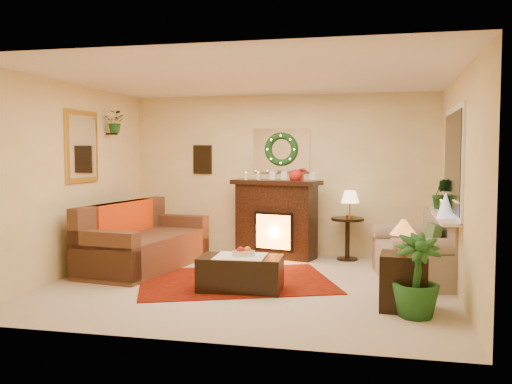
% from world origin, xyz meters
% --- Properties ---
extents(floor, '(5.00, 5.00, 0.00)m').
position_xyz_m(floor, '(0.00, 0.00, 0.00)').
color(floor, beige).
rests_on(floor, ground).
extents(ceiling, '(5.00, 5.00, 0.00)m').
position_xyz_m(ceiling, '(0.00, 0.00, 2.60)').
color(ceiling, white).
rests_on(ceiling, ground).
extents(wall_back, '(5.00, 5.00, 0.00)m').
position_xyz_m(wall_back, '(0.00, 2.25, 1.30)').
color(wall_back, '#EFD88C').
rests_on(wall_back, ground).
extents(wall_front, '(5.00, 5.00, 0.00)m').
position_xyz_m(wall_front, '(0.00, -2.25, 1.30)').
color(wall_front, '#EFD88C').
rests_on(wall_front, ground).
extents(wall_left, '(4.50, 4.50, 0.00)m').
position_xyz_m(wall_left, '(-2.50, 0.00, 1.30)').
color(wall_left, '#EFD88C').
rests_on(wall_left, ground).
extents(wall_right, '(4.50, 4.50, 0.00)m').
position_xyz_m(wall_right, '(2.50, 0.00, 1.30)').
color(wall_right, '#EFD88C').
rests_on(wall_right, ground).
extents(area_rug, '(2.93, 2.60, 0.01)m').
position_xyz_m(area_rug, '(-0.22, 0.12, 0.01)').
color(area_rug, '#491018').
rests_on(area_rug, floor).
extents(sofa, '(1.27, 2.32, 0.95)m').
position_xyz_m(sofa, '(-1.70, 0.65, 0.43)').
color(sofa, brown).
rests_on(sofa, floor).
extents(red_throw, '(0.86, 1.39, 0.02)m').
position_xyz_m(red_throw, '(-1.74, 0.78, 0.46)').
color(red_throw, red).
rests_on(red_throw, sofa).
extents(fireplace, '(1.33, 0.71, 1.16)m').
position_xyz_m(fireplace, '(-0.03, 1.92, 0.55)').
color(fireplace, black).
rests_on(fireplace, floor).
extents(poinsettia, '(0.21, 0.21, 0.21)m').
position_xyz_m(poinsettia, '(0.29, 1.86, 1.30)').
color(poinsettia, red).
rests_on(poinsettia, fireplace).
extents(mantel_candle_a, '(0.06, 0.06, 0.17)m').
position_xyz_m(mantel_candle_a, '(-0.51, 1.87, 1.26)').
color(mantel_candle_a, white).
rests_on(mantel_candle_a, fireplace).
extents(mantel_candle_b, '(0.06, 0.06, 0.17)m').
position_xyz_m(mantel_candle_b, '(-0.31, 1.89, 1.26)').
color(mantel_candle_b, white).
rests_on(mantel_candle_b, fireplace).
extents(mantel_mirror, '(0.92, 0.02, 0.72)m').
position_xyz_m(mantel_mirror, '(0.00, 2.23, 1.70)').
color(mantel_mirror, white).
rests_on(mantel_mirror, wall_back).
extents(wreath, '(0.55, 0.11, 0.55)m').
position_xyz_m(wreath, '(0.00, 2.19, 1.72)').
color(wreath, '#194719').
rests_on(wreath, wall_back).
extents(wall_art, '(0.32, 0.03, 0.48)m').
position_xyz_m(wall_art, '(-1.35, 2.23, 1.55)').
color(wall_art, '#381E11').
rests_on(wall_art, wall_back).
extents(gold_mirror, '(0.03, 0.84, 1.00)m').
position_xyz_m(gold_mirror, '(-2.48, 0.30, 1.75)').
color(gold_mirror, gold).
rests_on(gold_mirror, wall_left).
extents(hanging_plant, '(0.33, 0.28, 0.36)m').
position_xyz_m(hanging_plant, '(-2.34, 1.05, 1.97)').
color(hanging_plant, '#194719').
rests_on(hanging_plant, wall_left).
extents(loveseat, '(1.14, 1.66, 0.89)m').
position_xyz_m(loveseat, '(2.06, 0.70, 0.42)').
color(loveseat, tan).
rests_on(loveseat, floor).
extents(window_frame, '(0.03, 1.86, 1.36)m').
position_xyz_m(window_frame, '(2.48, 0.55, 1.55)').
color(window_frame, white).
rests_on(window_frame, wall_right).
extents(window_glass, '(0.02, 1.70, 1.22)m').
position_xyz_m(window_glass, '(2.47, 0.55, 1.55)').
color(window_glass, black).
rests_on(window_glass, wall_right).
extents(window_sill, '(0.22, 1.86, 0.04)m').
position_xyz_m(window_sill, '(2.38, 0.55, 0.87)').
color(window_sill, white).
rests_on(window_sill, wall_right).
extents(mini_tree, '(0.21, 0.21, 0.32)m').
position_xyz_m(mini_tree, '(2.36, 0.14, 1.04)').
color(mini_tree, white).
rests_on(mini_tree, window_sill).
extents(sill_plant, '(0.30, 0.24, 0.55)m').
position_xyz_m(sill_plant, '(2.40, 1.26, 1.08)').
color(sill_plant, '#1B3517').
rests_on(sill_plant, window_sill).
extents(side_table_round, '(0.51, 0.51, 0.66)m').
position_xyz_m(side_table_round, '(1.10, 1.93, 0.33)').
color(side_table_round, '#34170E').
rests_on(side_table_round, floor).
extents(lamp_cream, '(0.28, 0.28, 0.43)m').
position_xyz_m(lamp_cream, '(1.13, 1.89, 0.88)').
color(lamp_cream, '#FFE3AD').
rests_on(lamp_cream, side_table_round).
extents(end_table_square, '(0.51, 0.51, 0.60)m').
position_xyz_m(end_table_square, '(1.86, -0.76, 0.27)').
color(end_table_square, '#50321B').
rests_on(end_table_square, floor).
extents(lamp_tiffany, '(0.28, 0.28, 0.41)m').
position_xyz_m(lamp_tiffany, '(1.85, -0.73, 0.74)').
color(lamp_tiffany, orange).
rests_on(lamp_tiffany, end_table_square).
extents(coffee_table, '(1.02, 0.60, 0.42)m').
position_xyz_m(coffee_table, '(-0.03, -0.36, 0.21)').
color(coffee_table, '#47331F').
rests_on(coffee_table, floor).
extents(fruit_bowl, '(0.28, 0.28, 0.06)m').
position_xyz_m(fruit_bowl, '(0.00, -0.33, 0.45)').
color(fruit_bowl, beige).
rests_on(fruit_bowl, coffee_table).
extents(floor_palm, '(1.69, 1.69, 2.55)m').
position_xyz_m(floor_palm, '(1.98, -1.03, 0.45)').
color(floor_palm, '#184713').
rests_on(floor_palm, floor).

